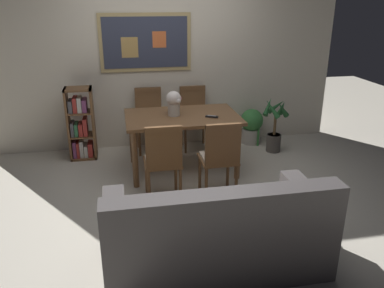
# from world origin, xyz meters

# --- Properties ---
(ground_plane) EXTENTS (12.00, 12.00, 0.00)m
(ground_plane) POSITION_xyz_m (0.00, 0.00, 0.00)
(ground_plane) COLOR beige
(wall_back_with_painting) EXTENTS (5.20, 0.14, 2.60)m
(wall_back_with_painting) POSITION_xyz_m (-0.01, 1.65, 1.31)
(wall_back_with_painting) COLOR beige
(wall_back_with_painting) RESTS_ON ground_plane
(dining_table) EXTENTS (1.41, 0.92, 0.75)m
(dining_table) POSITION_xyz_m (0.10, 0.59, 0.65)
(dining_table) COLOR brown
(dining_table) RESTS_ON ground_plane
(dining_chair_far_left) EXTENTS (0.40, 0.41, 0.91)m
(dining_chair_far_left) POSITION_xyz_m (-0.25, 1.42, 0.54)
(dining_chair_far_left) COLOR brown
(dining_chair_far_left) RESTS_ON ground_plane
(dining_chair_far_right) EXTENTS (0.40, 0.41, 0.91)m
(dining_chair_far_right) POSITION_xyz_m (0.41, 1.40, 0.54)
(dining_chair_far_right) COLOR brown
(dining_chair_far_right) RESTS_ON ground_plane
(dining_chair_near_right) EXTENTS (0.40, 0.41, 0.91)m
(dining_chair_near_right) POSITION_xyz_m (0.38, -0.24, 0.54)
(dining_chair_near_right) COLOR brown
(dining_chair_near_right) RESTS_ON ground_plane
(dining_chair_near_left) EXTENTS (0.40, 0.41, 0.91)m
(dining_chair_near_left) POSITION_xyz_m (-0.24, -0.21, 0.54)
(dining_chair_near_left) COLOR brown
(dining_chair_near_left) RESTS_ON ground_plane
(leather_couch) EXTENTS (1.80, 0.84, 0.84)m
(leather_couch) POSITION_xyz_m (0.04, -1.41, 0.31)
(leather_couch) COLOR #514C4C
(leather_couch) RESTS_ON ground_plane
(bookshelf) EXTENTS (0.36, 0.28, 1.00)m
(bookshelf) POSITION_xyz_m (-1.21, 1.26, 0.46)
(bookshelf) COLOR brown
(bookshelf) RESTS_ON ground_plane
(potted_ivy) EXTENTS (0.34, 0.34, 0.56)m
(potted_ivy) POSITION_xyz_m (1.32, 1.38, 0.28)
(potted_ivy) COLOR #B2ADA3
(potted_ivy) RESTS_ON ground_plane
(potted_palm) EXTENTS (0.39, 0.41, 0.81)m
(potted_palm) POSITION_xyz_m (1.52, 0.98, 0.36)
(potted_palm) COLOR #4C4742
(potted_palm) RESTS_ON ground_plane
(flower_vase) EXTENTS (0.19, 0.20, 0.31)m
(flower_vase) POSITION_xyz_m (0.01, 0.61, 0.92)
(flower_vase) COLOR beige
(flower_vase) RESTS_ON dining_table
(tv_remote) EXTENTS (0.16, 0.11, 0.02)m
(tv_remote) POSITION_xyz_m (0.45, 0.43, 0.76)
(tv_remote) COLOR black
(tv_remote) RESTS_ON dining_table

